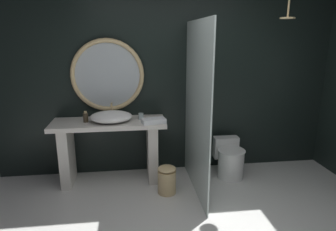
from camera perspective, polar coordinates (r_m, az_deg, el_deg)
back_wall_panel at (r=4.17m, az=0.38°, el=6.71°), size 4.80×0.10×2.60m
vanity_counter at (r=4.01m, az=-11.14°, el=-5.31°), size 1.47×0.53×0.84m
vessel_sink at (r=3.86m, az=-10.90°, el=-0.21°), size 0.54×0.44×0.21m
tumbler_cup at (r=3.93m, az=-5.22°, el=-0.14°), size 0.07×0.07×0.08m
soap_dispenser at (r=3.92m, az=-15.58°, el=-0.33°), size 0.06×0.06×0.14m
round_wall_mirror at (r=4.04m, az=-11.55°, el=7.57°), size 0.97×0.06×0.97m
shower_glass_panel at (r=3.58m, az=5.54°, el=1.06°), size 0.02×1.31×2.09m
rain_shower_head at (r=4.03m, az=22.10°, el=17.69°), size 0.18×0.18×0.40m
toilet at (r=4.26m, az=11.78°, el=-8.28°), size 0.37×0.52×0.51m
waste_bin at (r=3.76m, az=-0.22°, el=-12.20°), size 0.23×0.23×0.36m
folded_hand_towel at (r=3.74m, az=-2.78°, el=-1.03°), size 0.32×0.21×0.06m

